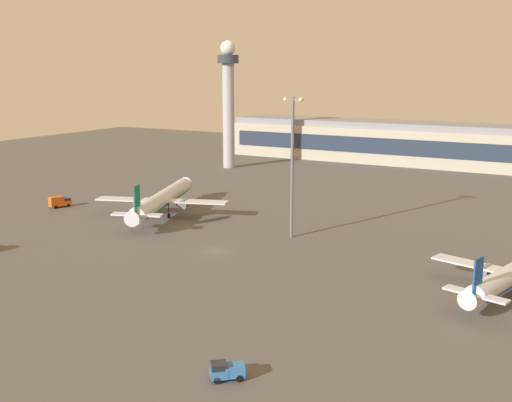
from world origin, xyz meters
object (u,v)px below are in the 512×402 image
control_tower (228,96)px  baggage_tractor (226,370)px  catering_truck (59,202)px  airplane_far_stand (162,200)px  apron_light_east (292,160)px

control_tower → baggage_tractor: 166.32m
control_tower → catering_truck: control_tower is taller
catering_truck → baggage_tractor: bearing=-11.9°
baggage_tractor → catering_truck: catering_truck is taller
airplane_far_stand → baggage_tractor: airplane_far_stand is taller
baggage_tractor → airplane_far_stand: bearing=3.4°
apron_light_east → control_tower: bearing=129.6°
catering_truck → airplane_far_stand: bearing=31.4°
airplane_far_stand → catering_truck: airplane_far_stand is taller
airplane_far_stand → apron_light_east: apron_light_east is taller
apron_light_east → airplane_far_stand: bearing=176.7°
airplane_far_stand → apron_light_east: size_ratio=1.37×
catering_truck → apron_light_east: bearing=24.0°
control_tower → baggage_tractor: (86.05, -139.97, -25.85)m
airplane_far_stand → baggage_tractor: 86.90m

